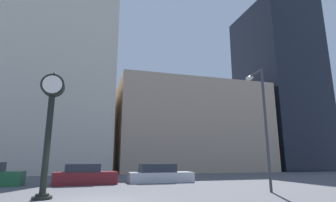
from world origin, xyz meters
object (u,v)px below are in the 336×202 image
at_px(car_maroon, 85,176).
at_px(car_silver, 159,174).
at_px(street_lamp_right, 260,109).
at_px(street_clock, 50,117).

height_order(car_maroon, car_silver, car_maroon).
relative_size(car_silver, street_lamp_right, 0.71).
relative_size(street_clock, car_maroon, 1.34).
distance_m(car_maroon, car_silver, 5.20).
bearing_deg(car_silver, street_lamp_right, -58.74).
xyz_separation_m(car_silver, street_lamp_right, (3.95, -6.93, 3.80)).
height_order(car_maroon, street_lamp_right, street_lamp_right).
distance_m(car_maroon, street_lamp_right, 11.89).
bearing_deg(street_clock, car_maroon, 76.44).
bearing_deg(street_lamp_right, car_silver, 119.68).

